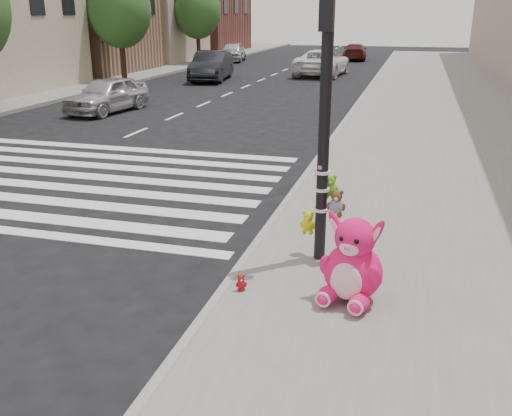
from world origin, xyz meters
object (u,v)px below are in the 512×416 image
at_px(signal_pole, 325,146).
at_px(car_white_near, 322,63).
at_px(red_teddy, 241,283).
at_px(car_dark_far, 212,66).
at_px(pink_bunny, 353,266).
at_px(car_silver_far, 107,95).

height_order(signal_pole, car_white_near, signal_pole).
height_order(red_teddy, car_dark_far, car_dark_far).
relative_size(car_dark_far, car_white_near, 0.89).
bearing_deg(signal_pole, car_white_near, 99.22).
xyz_separation_m(signal_pole, pink_bunny, (0.58, -1.18, -1.20)).
distance_m(car_silver_far, car_dark_far, 10.84).
height_order(pink_bunny, car_white_near, car_white_near).
bearing_deg(red_teddy, signal_pole, 33.74).
bearing_deg(signal_pole, pink_bunny, -63.91).
distance_m(pink_bunny, red_teddy, 1.44).
distance_m(signal_pole, car_white_near, 26.73).
xyz_separation_m(pink_bunny, red_teddy, (-1.39, -0.13, -0.35)).
relative_size(pink_bunny, car_silver_far, 0.30).
bearing_deg(car_dark_far, pink_bunny, -74.89).
height_order(signal_pole, car_dark_far, signal_pole).
height_order(car_silver_far, car_dark_far, car_dark_far).
xyz_separation_m(pink_bunny, car_white_near, (-4.86, 27.54, 0.14)).
height_order(signal_pole, pink_bunny, signal_pole).
bearing_deg(car_white_near, signal_pole, 102.88).
bearing_deg(car_white_near, pink_bunny, 103.66).
relative_size(signal_pole, red_teddy, 17.92).
bearing_deg(car_dark_far, red_teddy, -77.92).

